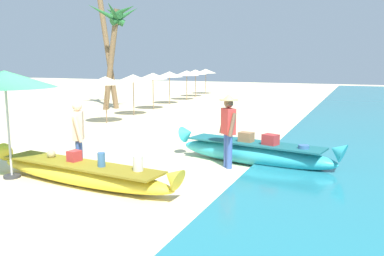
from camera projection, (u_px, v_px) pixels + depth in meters
ground_plane at (69, 178)px, 8.87m from camera, size 80.00×80.00×0.00m
boat_yellow_foreground at (81, 173)px, 8.33m from camera, size 4.89×1.17×0.74m
boat_cyan_midground at (254, 152)px, 9.91m from camera, size 4.37×1.45×0.85m
person_vendor_hatted at (228, 126)px, 9.51m from camera, size 0.54×0.53×1.76m
person_tourist_customer at (78, 133)px, 9.00m from camera, size 0.47×0.58×1.66m
patio_umbrella_large at (5, 80)px, 8.51m from camera, size 2.12×2.12×2.33m
parasol_row_0 at (105, 80)px, 16.29m from camera, size 1.60×1.60×1.91m
parasol_row_1 at (133, 78)px, 18.63m from camera, size 1.60×1.60×1.91m
parasol_row_2 at (153, 76)px, 20.96m from camera, size 1.60×1.60×1.91m
parasol_row_3 at (169, 74)px, 23.62m from camera, size 1.60×1.60×1.91m
parasol_row_4 at (187, 73)px, 25.98m from camera, size 1.60×1.60×1.91m
parasol_row_5 at (196, 72)px, 28.42m from camera, size 1.60×1.60×1.91m
parasol_row_6 at (206, 71)px, 30.81m from camera, size 1.60×1.60×1.91m
palm_tree_leaning_seaward at (115, 26)px, 20.20m from camera, size 2.44×2.65×5.42m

